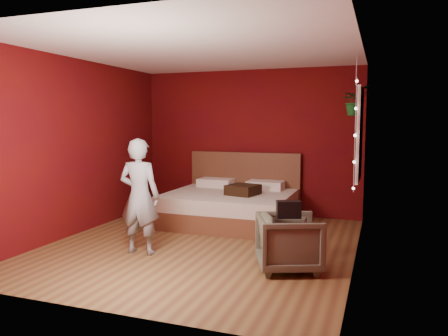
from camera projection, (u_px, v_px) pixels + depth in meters
floor at (202, 245)px, 5.95m from camera, size 4.50×4.50×0.00m
room_walls at (201, 121)px, 5.78m from camera, size 4.04×4.54×2.62m
window at (359, 134)px, 5.97m from camera, size 0.05×0.97×1.27m
fairy_lights at (355, 135)px, 5.49m from camera, size 0.04×0.04×1.45m
bed at (231, 205)px, 7.28m from camera, size 2.04×1.74×1.12m
person at (140, 196)px, 5.50m from camera, size 0.55×0.38×1.47m
armchair at (289, 242)px, 4.92m from camera, size 0.90×0.89×0.63m
handbag at (289, 209)px, 4.73m from camera, size 0.29×0.21×0.19m
throw_pillow at (243, 190)px, 6.97m from camera, size 0.54×0.54×0.16m
hanging_plant at (355, 101)px, 6.32m from camera, size 0.45×0.41×0.84m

